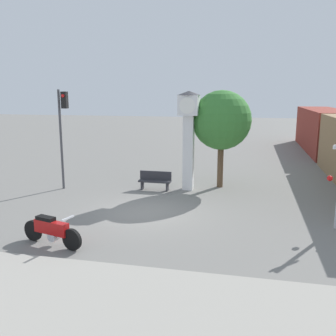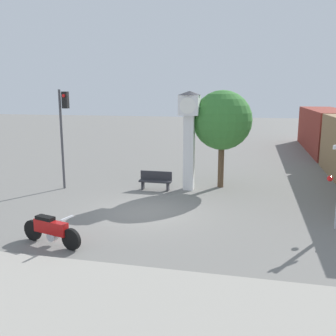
{
  "view_description": "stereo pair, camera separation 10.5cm",
  "coord_description": "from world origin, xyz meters",
  "px_view_note": "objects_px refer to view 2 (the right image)",
  "views": [
    {
      "loc": [
        3.93,
        -13.9,
        4.75
      ],
      "look_at": [
        0.81,
        0.28,
        1.81
      ],
      "focal_mm": 40.0,
      "sensor_mm": 36.0,
      "label": 1
    },
    {
      "loc": [
        4.04,
        -13.88,
        4.75
      ],
      "look_at": [
        0.81,
        0.28,
        1.81
      ],
      "focal_mm": 40.0,
      "sensor_mm": 36.0,
      "label": 2
    }
  ],
  "objects_px": {
    "motorcycle": "(51,230)",
    "clock_tower": "(189,125)",
    "street_tree": "(222,121)",
    "bench": "(156,180)",
    "traffic_light": "(63,122)"
  },
  "relations": [
    {
      "from": "clock_tower",
      "to": "street_tree",
      "type": "relative_size",
      "value": 0.99
    },
    {
      "from": "bench",
      "to": "traffic_light",
      "type": "bearing_deg",
      "value": -170.63
    },
    {
      "from": "motorcycle",
      "to": "clock_tower",
      "type": "bearing_deg",
      "value": 84.01
    },
    {
      "from": "street_tree",
      "to": "bench",
      "type": "height_order",
      "value": "street_tree"
    },
    {
      "from": "traffic_light",
      "to": "clock_tower",
      "type": "bearing_deg",
      "value": 11.06
    },
    {
      "from": "traffic_light",
      "to": "bench",
      "type": "distance_m",
      "value": 5.32
    },
    {
      "from": "clock_tower",
      "to": "street_tree",
      "type": "bearing_deg",
      "value": 29.09
    },
    {
      "from": "clock_tower",
      "to": "traffic_light",
      "type": "height_order",
      "value": "traffic_light"
    },
    {
      "from": "motorcycle",
      "to": "clock_tower",
      "type": "distance_m",
      "value": 8.82
    },
    {
      "from": "motorcycle",
      "to": "clock_tower",
      "type": "relative_size",
      "value": 0.47
    },
    {
      "from": "street_tree",
      "to": "bench",
      "type": "relative_size",
      "value": 3.05
    },
    {
      "from": "clock_tower",
      "to": "bench",
      "type": "bearing_deg",
      "value": -164.32
    },
    {
      "from": "clock_tower",
      "to": "street_tree",
      "type": "height_order",
      "value": "street_tree"
    },
    {
      "from": "street_tree",
      "to": "bench",
      "type": "distance_m",
      "value": 4.43
    },
    {
      "from": "motorcycle",
      "to": "street_tree",
      "type": "distance_m",
      "value": 10.21
    }
  ]
}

